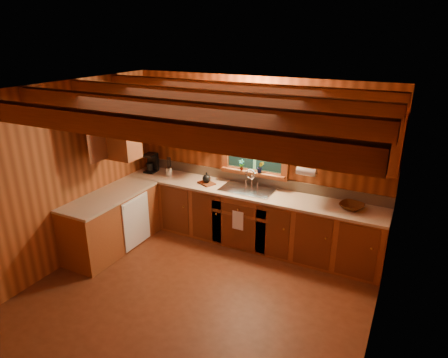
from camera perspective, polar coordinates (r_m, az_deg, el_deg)
room at (r=4.65m, az=-4.47°, el=-3.68°), size 4.20×4.20×4.20m
ceiling_beams at (r=4.30m, az=-4.91°, el=10.94°), size 4.20×2.54×0.18m
base_cabinets at (r=6.25m, az=-2.05°, el=-5.80°), size 4.20×2.22×0.86m
countertop at (r=6.06m, az=-1.96°, el=-1.98°), size 4.20×2.24×0.04m
backsplash at (r=6.33m, az=4.44°, el=-0.05°), size 4.20×0.02×0.16m
dishwasher_panel at (r=6.30m, az=-12.58°, el=-6.06°), size 0.02×0.60×0.80m
upper_cabinets at (r=5.91m, az=-2.18°, el=7.23°), size 4.19×1.77×0.78m
window at (r=6.14m, az=4.51°, el=4.69°), size 1.12×0.08×1.00m
window_sill at (r=6.23m, az=4.24°, el=0.97°), size 1.06×0.14×0.04m
wall_sconce at (r=5.89m, az=4.23°, el=10.36°), size 0.45×0.21×0.17m
paper_towel_roll at (r=5.61m, az=11.84°, el=1.04°), size 0.27×0.11×0.11m
dish_towel at (r=5.99m, az=2.02°, el=-6.04°), size 0.18×0.01×0.30m
sink at (r=6.13m, az=3.39°, el=-1.97°), size 0.82×0.48×0.43m
coffee_maker at (r=6.98m, az=-10.47°, el=2.35°), size 0.19×0.24×0.33m
utensil_crock at (r=6.73m, az=-7.98°, el=1.11°), size 0.12×0.12×0.34m
cutting_board at (r=6.35m, az=-2.55°, el=-0.61°), size 0.32×0.28×0.02m
teakettle at (r=6.32m, az=-2.56°, el=0.06°), size 0.13×0.13×0.17m
wicker_basket at (r=5.72m, az=18.05°, el=-3.80°), size 0.39×0.39×0.08m
potted_plant_left at (r=6.22m, az=2.55°, el=2.06°), size 0.10×0.07×0.18m
potted_plant_right at (r=6.11m, az=5.29°, el=1.73°), size 0.13×0.12×0.20m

